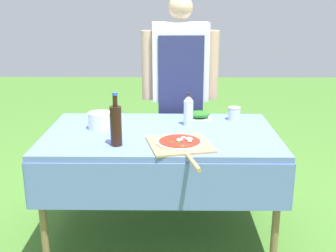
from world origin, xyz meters
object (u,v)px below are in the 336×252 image
at_px(oil_bottle, 116,125).
at_px(sauce_jar, 234,114).
at_px(pizza_on_peel, 180,144).
at_px(water_bottle, 188,110).
at_px(mixing_tub, 100,120).
at_px(prep_table, 161,143).
at_px(person_cook, 180,82).
at_px(herb_container, 199,115).

distance_m(oil_bottle, sauce_jar, 0.94).
height_order(pizza_on_peel, water_bottle, water_bottle).
height_order(mixing_tub, sauce_jar, mixing_tub).
relative_size(mixing_tub, sauce_jar, 1.69).
bearing_deg(sauce_jar, prep_table, -150.27).
xyz_separation_m(prep_table, mixing_tub, (-0.40, 0.08, 0.13)).
xyz_separation_m(oil_bottle, mixing_tub, (-0.15, 0.33, -0.07)).
bearing_deg(mixing_tub, person_cook, 46.54).
distance_m(herb_container, sauce_jar, 0.25).
xyz_separation_m(pizza_on_peel, oil_bottle, (-0.37, 0.01, 0.11)).
relative_size(oil_bottle, sauce_jar, 3.45).
xyz_separation_m(pizza_on_peel, water_bottle, (0.06, 0.43, 0.09)).
xyz_separation_m(person_cook, herb_container, (0.13, -0.32, -0.18)).
bearing_deg(sauce_jar, mixing_tub, -166.65).
relative_size(prep_table, mixing_tub, 9.68).
bearing_deg(herb_container, pizza_on_peel, -103.70).
height_order(prep_table, water_bottle, water_bottle).
bearing_deg(person_cook, sauce_jar, 134.67).
height_order(pizza_on_peel, oil_bottle, oil_bottle).
relative_size(person_cook, water_bottle, 7.01).
bearing_deg(mixing_tub, prep_table, -10.57).
distance_m(oil_bottle, herb_container, 0.78).
distance_m(prep_table, herb_container, 0.43).
xyz_separation_m(person_cook, oil_bottle, (-0.38, -0.90, -0.08)).
xyz_separation_m(water_bottle, sauce_jar, (0.33, 0.13, -0.06)).
height_order(herb_container, sauce_jar, sauce_jar).
relative_size(person_cook, oil_bottle, 5.00).
bearing_deg(oil_bottle, water_bottle, 44.01).
bearing_deg(mixing_tub, pizza_on_peel, -33.32).
xyz_separation_m(oil_bottle, water_bottle, (0.43, 0.42, -0.02)).
relative_size(pizza_on_peel, water_bottle, 2.68).
bearing_deg(mixing_tub, herb_container, 20.30).
relative_size(prep_table, oil_bottle, 4.75).
bearing_deg(sauce_jar, herb_container, 173.00).
relative_size(oil_bottle, water_bottle, 1.40).
bearing_deg(pizza_on_peel, sauce_jar, 42.10).
distance_m(pizza_on_peel, oil_bottle, 0.39).
height_order(oil_bottle, herb_container, oil_bottle).
bearing_deg(oil_bottle, herb_container, 48.39).
xyz_separation_m(oil_bottle, herb_container, (0.52, 0.58, -0.10)).
bearing_deg(oil_bottle, sauce_jar, 35.88).
bearing_deg(sauce_jar, pizza_on_peel, -124.79).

